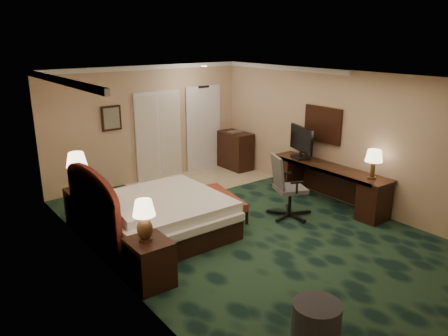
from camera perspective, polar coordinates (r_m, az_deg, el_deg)
floor at (r=7.84m, az=3.53°, el=-8.36°), size 5.00×7.50×0.00m
ceiling at (r=7.11m, az=3.93°, el=11.70°), size 5.00×7.50×0.00m
wall_back at (r=10.41m, az=-9.93°, el=5.65°), size 5.00×0.00×2.70m
wall_left at (r=6.10m, az=-14.42°, el=-2.71°), size 0.00×7.50×2.70m
wall_right at (r=9.15m, az=15.71°, el=3.71°), size 0.00×7.50×2.70m
crown_molding at (r=7.12m, az=3.92°, el=11.30°), size 5.00×7.50×0.10m
tile_patch at (r=10.49m, az=-3.04°, el=-1.64°), size 3.20×1.70×0.01m
headboard at (r=7.22m, az=-16.75°, el=-5.30°), size 0.12×2.00×1.40m
entry_door at (r=11.22m, az=-2.73°, el=5.14°), size 1.02×0.06×2.18m
closet_doors at (r=10.55m, az=-8.54°, el=4.20°), size 1.20×0.06×2.10m
wall_art at (r=9.96m, az=-14.51°, el=6.32°), size 0.45×0.06×0.55m
wall_mirror at (r=9.44m, az=12.77°, el=5.57°), size 0.05×0.95×0.75m
bed at (r=7.64m, az=-8.37°, el=-6.43°), size 2.12×1.96×0.67m
nightstand_near at (r=6.26m, az=-9.69°, el=-12.07°), size 0.53×0.61×0.67m
nightstand_far at (r=8.40m, az=-17.80°, el=-4.90°), size 0.54×0.61×0.67m
lamp_near at (r=6.01m, az=-10.35°, el=-6.74°), size 0.36×0.36×0.58m
lamp_far at (r=8.22m, az=-18.58°, el=-0.41°), size 0.45×0.45×0.69m
bed_bench at (r=8.37m, az=-0.39°, el=-4.95°), size 0.69×1.38×0.45m
ottoman at (r=5.44m, az=11.96°, el=-18.76°), size 0.69×0.69×0.41m
desk at (r=9.25m, az=13.32°, el=-2.12°), size 0.59×2.73×0.79m
tv at (r=9.50m, az=10.05°, el=3.27°), size 0.36×0.88×0.70m
desk_lamp at (r=8.52m, az=18.92°, el=0.50°), size 0.33×0.33×0.56m
desk_chair at (r=8.36m, az=8.68°, el=-2.34°), size 0.91×0.89×1.22m
minibar at (r=11.32m, az=1.51°, el=2.30°), size 0.51×0.92×0.97m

